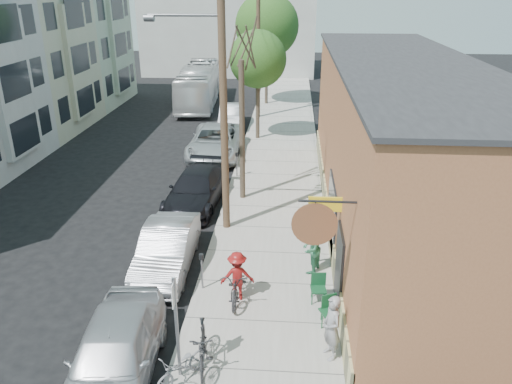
# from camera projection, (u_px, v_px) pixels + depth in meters

# --- Properties ---
(ground) EXTENTS (120.00, 120.00, 0.00)m
(ground) POSITION_uv_depth(u_px,v_px,m) (139.00, 281.00, 16.59)
(ground) COLOR black
(sidewalk) EXTENTS (4.50, 58.00, 0.15)m
(sidewalk) POSITION_uv_depth(u_px,v_px,m) (278.00, 169.00, 26.39)
(sidewalk) COLOR #A39E96
(sidewalk) RESTS_ON ground
(cafe_building) EXTENTS (6.60, 20.20, 6.61)m
(cafe_building) POSITION_uv_depth(u_px,v_px,m) (396.00, 147.00, 19.29)
(cafe_building) COLOR #985A38
(cafe_building) RESTS_ON ground
(apartment_row) EXTENTS (6.30, 32.00, 9.00)m
(apartment_row) POSITION_uv_depth(u_px,v_px,m) (0.00, 71.00, 28.54)
(apartment_row) COLOR #A9B89B
(apartment_row) RESTS_ON ground
(end_cap_building) EXTENTS (18.00, 8.00, 12.00)m
(end_cap_building) POSITION_uv_depth(u_px,v_px,m) (230.00, 15.00, 53.02)
(end_cap_building) COLOR #B6B6B0
(end_cap_building) RESTS_ON ground
(sign_post) EXTENTS (0.07, 0.45, 2.80)m
(sign_post) POSITION_uv_depth(u_px,v_px,m) (176.00, 319.00, 11.79)
(sign_post) COLOR slate
(sign_post) RESTS_ON sidewalk
(parking_meter_near) EXTENTS (0.14, 0.14, 1.24)m
(parking_meter_near) POSITION_uv_depth(u_px,v_px,m) (202.00, 265.00, 15.63)
(parking_meter_near) COLOR slate
(parking_meter_near) RESTS_ON sidewalk
(parking_meter_far) EXTENTS (0.14, 0.14, 1.24)m
(parking_meter_far) POSITION_uv_depth(u_px,v_px,m) (237.00, 161.00, 24.86)
(parking_meter_far) COLOR slate
(parking_meter_far) RESTS_ON sidewalk
(utility_pole_near) EXTENTS (3.57, 0.28, 10.00)m
(utility_pole_near) POSITION_uv_depth(u_px,v_px,m) (222.00, 96.00, 17.96)
(utility_pole_near) COLOR #503A28
(utility_pole_near) RESTS_ON sidewalk
(utility_pole_far) EXTENTS (1.80, 0.28, 10.00)m
(utility_pole_far) POSITION_uv_depth(u_px,v_px,m) (258.00, 43.00, 34.42)
(utility_pole_far) COLOR #503A28
(utility_pole_far) RESTS_ON sidewalk
(tree_bare) EXTENTS (0.24, 0.24, 6.12)m
(tree_bare) POSITION_uv_depth(u_px,v_px,m) (242.00, 132.00, 21.54)
(tree_bare) COLOR #44392C
(tree_bare) RESTS_ON sidewalk
(tree_leafy_mid) EXTENTS (3.42, 3.42, 6.55)m
(tree_leafy_mid) POSITION_uv_depth(u_px,v_px,m) (258.00, 59.00, 29.60)
(tree_leafy_mid) COLOR #44392C
(tree_leafy_mid) RESTS_ON sidewalk
(tree_leafy_far) EXTENTS (4.89, 4.89, 8.43)m
(tree_leafy_far) POSITION_uv_depth(u_px,v_px,m) (267.00, 26.00, 38.16)
(tree_leafy_far) COLOR #44392C
(tree_leafy_far) RESTS_ON sidewalk
(patio_chair_a) EXTENTS (0.55, 0.55, 0.88)m
(patio_chair_a) POSITION_uv_depth(u_px,v_px,m) (318.00, 289.00, 15.12)
(patio_chair_a) COLOR #144727
(patio_chair_a) RESTS_ON sidewalk
(patio_chair_b) EXTENTS (0.66, 0.66, 0.88)m
(patio_chair_b) POSITION_uv_depth(u_px,v_px,m) (329.00, 311.00, 14.09)
(patio_chair_b) COLOR #144727
(patio_chair_b) RESTS_ON sidewalk
(patron_grey) EXTENTS (0.64, 0.77, 1.81)m
(patron_grey) POSITION_uv_depth(u_px,v_px,m) (332.00, 328.00, 12.69)
(patron_grey) COLOR gray
(patron_grey) RESTS_ON sidewalk
(patron_green) EXTENTS (0.94, 1.04, 1.74)m
(patron_green) POSITION_uv_depth(u_px,v_px,m) (311.00, 248.00, 16.56)
(patron_green) COLOR #307852
(patron_green) RESTS_ON sidewalk
(cyclist) EXTENTS (1.11, 0.75, 1.60)m
(cyclist) POSITION_uv_depth(u_px,v_px,m) (237.00, 276.00, 15.14)
(cyclist) COLOR maroon
(cyclist) RESTS_ON sidewalk
(cyclist_bike) EXTENTS (0.74, 2.09, 1.10)m
(cyclist_bike) POSITION_uv_depth(u_px,v_px,m) (237.00, 283.00, 15.23)
(cyclist_bike) COLOR black
(cyclist_bike) RESTS_ON sidewalk
(parked_bike_a) EXTENTS (0.81, 2.01, 1.17)m
(parked_bike_a) POSITION_uv_depth(u_px,v_px,m) (203.00, 346.00, 12.51)
(parked_bike_a) COLOR black
(parked_bike_a) RESTS_ON sidewalk
(parked_bike_b) EXTENTS (1.38, 1.66, 0.85)m
(parked_bike_b) POSITION_uv_depth(u_px,v_px,m) (181.00, 367.00, 12.05)
(parked_bike_b) COLOR slate
(parked_bike_b) RESTS_ON sidewalk
(car_0) EXTENTS (2.39, 5.08, 1.68)m
(car_0) POSITION_uv_depth(u_px,v_px,m) (114.00, 354.00, 12.12)
(car_0) COLOR #B4B6BC
(car_0) RESTS_ON ground
(car_1) EXTENTS (1.77, 4.73, 1.54)m
(car_1) POSITION_uv_depth(u_px,v_px,m) (167.00, 249.00, 17.03)
(car_1) COLOR #A9A9B1
(car_1) RESTS_ON ground
(car_2) EXTENTS (2.48, 5.34, 1.51)m
(car_2) POSITION_uv_depth(u_px,v_px,m) (196.00, 189.00, 22.04)
(car_2) COLOR black
(car_2) RESTS_ON ground
(car_3) EXTENTS (2.93, 6.14, 1.69)m
(car_3) POSITION_uv_depth(u_px,v_px,m) (215.00, 142.00, 28.30)
(car_3) COLOR silver
(car_3) RESTS_ON ground
(car_4) EXTENTS (1.96, 4.72, 1.52)m
(car_4) POSITION_uv_depth(u_px,v_px,m) (232.00, 116.00, 34.05)
(car_4) COLOR #A9ABB1
(car_4) RESTS_ON ground
(bus) EXTENTS (3.45, 11.36, 3.12)m
(bus) POSITION_uv_depth(u_px,v_px,m) (199.00, 85.00, 40.13)
(bus) COLOR white
(bus) RESTS_ON ground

